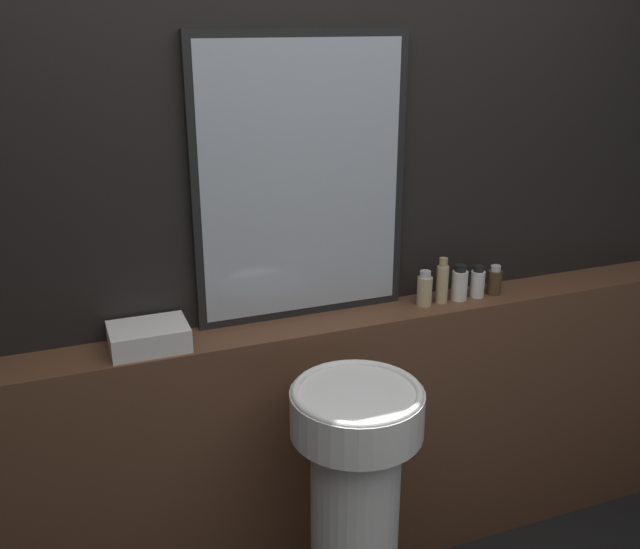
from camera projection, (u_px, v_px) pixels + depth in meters
name	position (u px, v px, depth m)	size (l,w,h in m)	color
wall_back	(317.00, 234.00, 2.35)	(8.00, 0.06, 2.50)	black
vanity_counter	(330.00, 449.00, 2.50)	(2.94, 0.19, 0.99)	brown
pedestal_sink	(355.00, 510.00, 2.12)	(0.38, 0.38, 0.95)	white
mirror	(302.00, 181.00, 2.22)	(0.70, 0.03, 0.90)	black
towel_stack	(149.00, 337.00, 2.12)	(0.23, 0.17, 0.07)	white
shampoo_bottle	(425.00, 289.00, 2.43)	(0.05, 0.05, 0.12)	#C6B284
conditioner_bottle	(442.00, 282.00, 2.44)	(0.04, 0.04, 0.16)	#C6B284
lotion_bottle	(459.00, 284.00, 2.47)	(0.06, 0.06, 0.13)	white
body_wash_bottle	(478.00, 282.00, 2.50)	(0.05, 0.05, 0.11)	white
hand_soap_bottle	(495.00, 281.00, 2.53)	(0.05, 0.05, 0.11)	#4C3823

